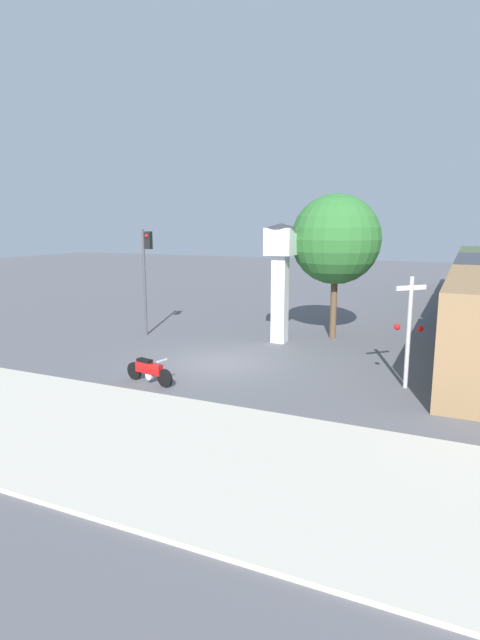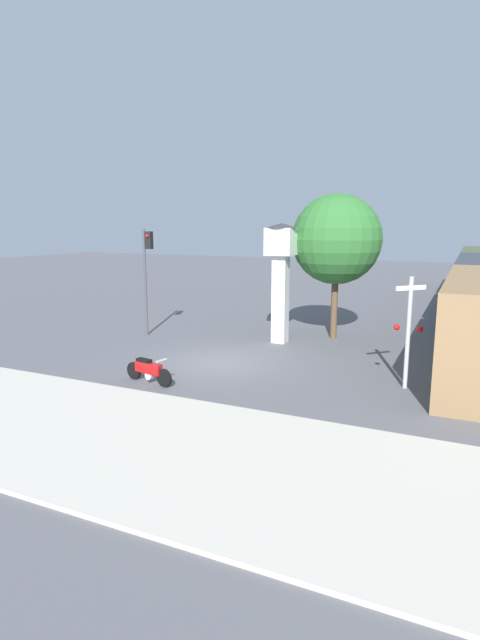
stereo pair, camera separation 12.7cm
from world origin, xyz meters
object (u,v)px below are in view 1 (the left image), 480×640
(motorcycle, at_px, (149,371))
(railroad_crossing_signal, at_px, (409,328))
(street_tree, at_px, (336,240))
(clock_tower, at_px, (280,265))
(traffic_light, at_px, (146,264))

(motorcycle, bearing_deg, railroad_crossing_signal, 32.46)
(railroad_crossing_signal, bearing_deg, motorcycle, -158.75)
(motorcycle, bearing_deg, street_tree, 78.49)
(motorcycle, relative_size, railroad_crossing_signal, 0.56)
(clock_tower, height_order, traffic_light, clock_tower)
(railroad_crossing_signal, xyz_separation_m, street_tree, (-3.94, 6.17, 2.56))
(railroad_crossing_signal, height_order, street_tree, street_tree)
(clock_tower, distance_m, traffic_light, 6.29)
(street_tree, bearing_deg, railroad_crossing_signal, -57.46)
(motorcycle, bearing_deg, traffic_light, 136.08)
(street_tree, bearing_deg, traffic_light, -159.24)
(railroad_crossing_signal, bearing_deg, clock_tower, 143.72)
(traffic_light, bearing_deg, clock_tower, 11.33)
(clock_tower, relative_size, railroad_crossing_signal, 1.46)
(traffic_light, bearing_deg, railroad_crossing_signal, -14.39)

